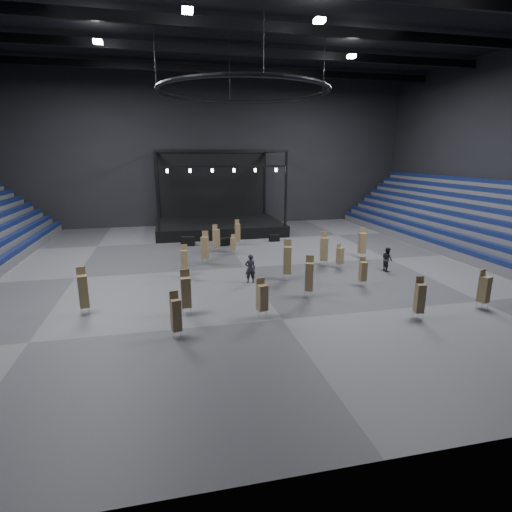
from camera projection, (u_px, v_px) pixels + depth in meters
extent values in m
plane|color=#4A494C|center=(245.00, 267.00, 31.44)|extent=(50.00, 50.00, 0.00)
cube|color=black|center=(243.00, 12.00, 27.01)|extent=(50.00, 42.00, 0.20)
cube|color=black|center=(211.00, 152.00, 49.08)|extent=(50.00, 0.20, 18.00)
cube|color=black|center=(415.00, 138.00, 9.37)|extent=(50.00, 0.20, 18.00)
cube|color=#505053|center=(478.00, 249.00, 35.93)|extent=(7.20, 40.00, 0.75)
cube|color=black|center=(446.00, 245.00, 35.08)|extent=(0.59, 40.00, 0.40)
cube|color=#505053|center=(482.00, 245.00, 35.93)|extent=(6.30, 40.00, 1.50)
cube|color=black|center=(456.00, 236.00, 35.09)|extent=(0.59, 40.00, 0.40)
cube|color=#505053|center=(487.00, 240.00, 35.93)|extent=(5.40, 40.00, 2.25)
cube|color=black|center=(466.00, 227.00, 35.10)|extent=(0.59, 40.00, 0.40)
cube|color=#505053|center=(492.00, 236.00, 35.94)|extent=(4.50, 40.00, 3.00)
cube|color=black|center=(476.00, 218.00, 35.10)|extent=(0.59, 40.00, 0.40)
cube|color=#505053|center=(497.00, 232.00, 35.94)|extent=(3.60, 40.00, 3.75)
cube|color=black|center=(486.00, 209.00, 35.11)|extent=(0.59, 40.00, 0.40)
cube|color=#505053|center=(502.00, 228.00, 35.94)|extent=(2.70, 40.00, 4.50)
cube|color=black|center=(496.00, 201.00, 35.12)|extent=(0.59, 40.00, 0.40)
cube|color=#505053|center=(507.00, 223.00, 35.95)|extent=(1.80, 40.00, 5.25)
cube|color=black|center=(506.00, 192.00, 35.13)|extent=(0.59, 40.00, 0.40)
cube|color=#505053|center=(511.00, 219.00, 35.95)|extent=(0.90, 40.00, 6.00)
cube|color=black|center=(219.00, 226.00, 45.95)|extent=(14.00, 10.00, 1.20)
cube|color=black|center=(213.00, 183.00, 49.35)|extent=(13.30, 0.30, 8.00)
cylinder|color=black|center=(157.00, 192.00, 39.08)|extent=(0.24, 0.24, 7.80)
cylinder|color=black|center=(158.00, 185.00, 47.78)|extent=(0.24, 0.24, 7.80)
cylinder|color=black|center=(286.00, 189.00, 41.90)|extent=(0.24, 0.24, 7.80)
cylinder|color=black|center=(265.00, 183.00, 50.60)|extent=(0.24, 0.24, 7.80)
cube|color=black|center=(223.00, 151.00, 39.53)|extent=(13.40, 0.25, 0.25)
cube|color=black|center=(212.00, 152.00, 48.23)|extent=(13.40, 0.25, 0.25)
cube|color=black|center=(223.00, 166.00, 39.90)|extent=(13.40, 0.20, 0.20)
cylinder|color=white|center=(167.00, 171.00, 38.82)|extent=(0.24, 0.24, 0.35)
cylinder|color=white|center=(190.00, 171.00, 39.29)|extent=(0.24, 0.24, 0.35)
cylinder|color=white|center=(212.00, 170.00, 39.76)|extent=(0.24, 0.24, 0.35)
cylinder|color=white|center=(234.00, 170.00, 40.23)|extent=(0.24, 0.24, 0.35)
cylinder|color=white|center=(255.00, 170.00, 40.70)|extent=(0.24, 0.24, 0.35)
cylinder|color=white|center=(276.00, 170.00, 41.17)|extent=(0.24, 0.24, 0.35)
torus|color=black|center=(243.00, 91.00, 28.24)|extent=(12.30, 12.30, 0.30)
cylinder|color=black|center=(324.00, 57.00, 28.91)|extent=(0.04, 0.04, 5.00)
cylinder|color=black|center=(230.00, 70.00, 33.29)|extent=(0.04, 0.04, 5.00)
cylinder|color=black|center=(154.00, 47.00, 26.34)|extent=(0.04, 0.04, 5.00)
cylinder|color=black|center=(264.00, 26.00, 21.95)|extent=(0.04, 0.04, 5.00)
cube|color=black|center=(243.00, 25.00, 27.20)|extent=(49.00, 0.35, 0.70)
cube|color=black|center=(227.00, 51.00, 33.82)|extent=(49.00, 0.35, 0.70)
cube|color=black|center=(216.00, 70.00, 41.38)|extent=(49.00, 0.35, 0.70)
cube|color=white|center=(98.00, 42.00, 29.00)|extent=(0.60, 0.60, 0.25)
cube|color=white|center=(352.00, 56.00, 33.27)|extent=(0.60, 0.60, 0.25)
cube|color=white|center=(187.00, 10.00, 22.72)|extent=(0.60, 0.60, 0.25)
cube|color=white|center=(319.00, 21.00, 24.43)|extent=(0.60, 0.60, 0.25)
cube|color=black|center=(188.00, 241.00, 38.96)|extent=(1.43, 0.98, 0.87)
cube|color=black|center=(224.00, 242.00, 39.05)|extent=(1.22, 0.92, 0.73)
cube|color=black|center=(274.00, 238.00, 40.90)|extent=(1.06, 0.60, 0.68)
cylinder|color=silver|center=(338.00, 267.00, 31.00)|extent=(0.03, 0.03, 0.36)
cylinder|color=silver|center=(337.00, 265.00, 31.32)|extent=(0.03, 0.03, 0.36)
cylinder|color=silver|center=(342.00, 266.00, 31.08)|extent=(0.03, 0.03, 0.36)
cylinder|color=silver|center=(341.00, 265.00, 31.40)|extent=(0.03, 0.03, 0.36)
cube|color=olive|center=(340.00, 256.00, 31.00)|extent=(0.56, 0.56, 1.28)
cube|color=olive|center=(339.00, 248.00, 31.00)|extent=(0.40, 0.20, 0.70)
cylinder|color=silver|center=(322.00, 264.00, 31.61)|extent=(0.03, 0.03, 0.46)
cylinder|color=silver|center=(320.00, 262.00, 32.01)|extent=(0.03, 0.03, 0.46)
cylinder|color=silver|center=(327.00, 264.00, 31.70)|extent=(0.03, 0.03, 0.46)
cylinder|color=silver|center=(325.00, 262.00, 32.11)|extent=(0.03, 0.03, 0.46)
cube|color=olive|center=(324.00, 249.00, 31.57)|extent=(0.64, 0.64, 1.83)
cube|color=olive|center=(324.00, 238.00, 31.58)|extent=(0.53, 0.17, 1.01)
cylinder|color=silver|center=(417.00, 317.00, 21.39)|extent=(0.03, 0.03, 0.37)
cylinder|color=silver|center=(413.00, 314.00, 21.72)|extent=(0.03, 0.03, 0.37)
cylinder|color=silver|center=(423.00, 316.00, 21.46)|extent=(0.03, 0.03, 0.37)
cylinder|color=silver|center=(419.00, 314.00, 21.80)|extent=(0.03, 0.03, 0.37)
cube|color=olive|center=(420.00, 298.00, 21.35)|extent=(0.51, 0.51, 1.59)
cube|color=olive|center=(420.00, 284.00, 21.35)|extent=(0.43, 0.12, 0.87)
cylinder|color=silver|center=(482.00, 307.00, 22.71)|extent=(0.03, 0.03, 0.43)
cylinder|color=silver|center=(476.00, 304.00, 23.10)|extent=(0.03, 0.03, 0.43)
cylinder|color=silver|center=(488.00, 306.00, 22.80)|extent=(0.03, 0.03, 0.43)
cylinder|color=silver|center=(482.00, 304.00, 23.19)|extent=(0.03, 0.03, 0.43)
cube|color=olive|center=(484.00, 289.00, 22.71)|extent=(0.66, 0.66, 1.52)
cube|color=olive|center=(482.00, 276.00, 22.71)|extent=(0.49, 0.22, 0.83)
cylinder|color=silver|center=(203.00, 262.00, 32.30)|extent=(0.03, 0.03, 0.44)
cylinder|color=silver|center=(202.00, 260.00, 32.69)|extent=(0.03, 0.03, 0.44)
cylinder|color=silver|center=(208.00, 261.00, 32.39)|extent=(0.03, 0.03, 0.44)
cylinder|color=silver|center=(208.00, 260.00, 32.78)|extent=(0.03, 0.03, 0.44)
cube|color=olive|center=(205.00, 248.00, 32.26)|extent=(0.69, 0.69, 1.79)
cube|color=olive|center=(205.00, 237.00, 32.27)|extent=(0.49, 0.25, 0.98)
cylinder|color=silver|center=(360.00, 256.00, 33.96)|extent=(0.03, 0.03, 0.45)
cylinder|color=silver|center=(358.00, 255.00, 34.37)|extent=(0.03, 0.03, 0.45)
cylinder|color=silver|center=(365.00, 256.00, 34.06)|extent=(0.03, 0.03, 0.45)
cylinder|color=silver|center=(363.00, 255.00, 34.46)|extent=(0.03, 0.03, 0.45)
cube|color=olive|center=(362.00, 243.00, 33.94)|extent=(0.60, 0.60, 1.76)
cube|color=olive|center=(362.00, 233.00, 33.95)|extent=(0.52, 0.13, 0.97)
cylinder|color=silver|center=(259.00, 315.00, 21.55)|extent=(0.03, 0.03, 0.42)
cylinder|color=silver|center=(258.00, 312.00, 21.93)|extent=(0.03, 0.03, 0.42)
cylinder|color=silver|center=(267.00, 314.00, 21.64)|extent=(0.03, 0.03, 0.42)
cylinder|color=silver|center=(265.00, 312.00, 22.02)|extent=(0.03, 0.03, 0.42)
cube|color=olive|center=(262.00, 297.00, 21.56)|extent=(0.62, 0.62, 1.42)
cube|color=olive|center=(260.00, 285.00, 21.57)|extent=(0.48, 0.19, 0.78)
cylinder|color=silver|center=(236.00, 244.00, 38.94)|extent=(0.03, 0.03, 0.37)
cylinder|color=silver|center=(236.00, 243.00, 39.28)|extent=(0.03, 0.03, 0.37)
cylinder|color=silver|center=(240.00, 244.00, 39.02)|extent=(0.03, 0.03, 0.37)
cylinder|color=silver|center=(239.00, 243.00, 39.35)|extent=(0.03, 0.03, 0.37)
cube|color=olive|center=(238.00, 233.00, 38.89)|extent=(0.48, 0.48, 1.72)
cube|color=olive|center=(237.00, 224.00, 38.86)|extent=(0.43, 0.09, 0.95)
cylinder|color=silver|center=(183.00, 275.00, 28.70)|extent=(0.03, 0.03, 0.38)
cylinder|color=silver|center=(182.00, 274.00, 29.05)|extent=(0.03, 0.03, 0.38)
cylinder|color=silver|center=(188.00, 275.00, 28.78)|extent=(0.03, 0.03, 0.38)
cylinder|color=silver|center=(187.00, 274.00, 29.12)|extent=(0.03, 0.03, 0.38)
cube|color=olive|center=(184.00, 261.00, 28.67)|extent=(0.50, 0.50, 1.62)
cube|color=olive|center=(184.00, 250.00, 28.66)|extent=(0.44, 0.10, 0.89)
cylinder|color=silver|center=(285.00, 278.00, 28.07)|extent=(0.03, 0.03, 0.46)
cylinder|color=silver|center=(283.00, 276.00, 28.48)|extent=(0.03, 0.03, 0.46)
cylinder|color=silver|center=(291.00, 277.00, 28.16)|extent=(0.03, 0.03, 0.46)
cylinder|color=silver|center=(289.00, 275.00, 28.57)|extent=(0.03, 0.03, 0.46)
cube|color=olive|center=(287.00, 260.00, 28.02)|extent=(0.69, 0.69, 1.95)
cube|color=olive|center=(288.00, 247.00, 28.02)|extent=(0.53, 0.22, 1.07)
cylinder|color=silver|center=(173.00, 336.00, 19.15)|extent=(0.03, 0.03, 0.37)
cylinder|color=silver|center=(173.00, 333.00, 19.49)|extent=(0.03, 0.03, 0.37)
cylinder|color=silver|center=(181.00, 335.00, 19.23)|extent=(0.03, 0.03, 0.37)
cylinder|color=silver|center=(180.00, 332.00, 19.56)|extent=(0.03, 0.03, 0.37)
cube|color=olive|center=(176.00, 315.00, 19.12)|extent=(0.55, 0.55, 1.58)
cube|color=olive|center=(174.00, 299.00, 19.10)|extent=(0.43, 0.16, 0.87)
cylinder|color=silver|center=(81.00, 312.00, 21.98)|extent=(0.03, 0.03, 0.41)
cylinder|color=silver|center=(82.00, 309.00, 22.35)|extent=(0.03, 0.03, 0.41)
cylinder|color=silver|center=(88.00, 311.00, 22.06)|extent=(0.03, 0.03, 0.41)
cylinder|color=silver|center=(90.00, 309.00, 22.43)|extent=(0.03, 0.03, 0.41)
cube|color=olive|center=(83.00, 291.00, 21.93)|extent=(0.60, 0.60, 1.82)
cube|color=olive|center=(81.00, 276.00, 21.90)|extent=(0.47, 0.18, 1.00)
cylinder|color=silver|center=(215.00, 250.00, 36.35)|extent=(0.03, 0.03, 0.42)
cylinder|color=silver|center=(214.00, 249.00, 36.72)|extent=(0.03, 0.03, 0.42)
cylinder|color=silver|center=(219.00, 250.00, 36.43)|extent=(0.03, 0.03, 0.42)
cylinder|color=silver|center=(218.00, 249.00, 36.81)|extent=(0.03, 0.03, 0.42)
cube|color=olive|center=(216.00, 238.00, 36.32)|extent=(0.65, 0.65, 1.65)
cube|color=olive|center=(215.00, 229.00, 36.30)|extent=(0.47, 0.24, 0.91)
cylinder|color=silver|center=(183.00, 312.00, 21.94)|extent=(0.03, 0.03, 0.44)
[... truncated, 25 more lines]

